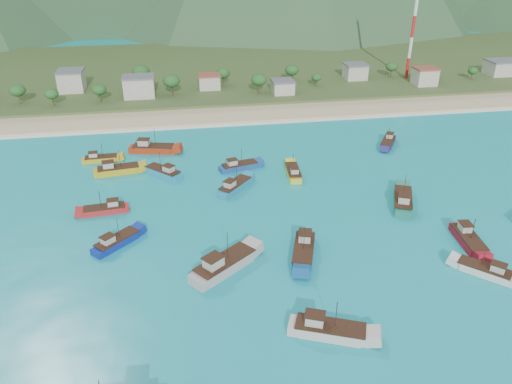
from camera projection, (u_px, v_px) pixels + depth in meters
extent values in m
plane|color=#0D9394|center=(295.00, 247.00, 94.84)|extent=(600.00, 600.00, 0.00)
cube|color=beige|center=(239.00, 115.00, 163.93)|extent=(400.00, 18.00, 1.20)
cube|color=#385123|center=(220.00, 70.00, 217.28)|extent=(400.00, 110.00, 2.40)
cube|color=white|center=(243.00, 124.00, 155.62)|extent=(400.00, 2.50, 0.08)
cube|color=beige|center=(72.00, 81.00, 181.62)|extent=(8.69, 9.49, 7.04)
cube|color=beige|center=(139.00, 87.00, 174.81)|extent=(10.46, 8.12, 6.84)
cube|color=beige|center=(209.00, 82.00, 184.17)|extent=(7.58, 6.33, 4.90)
cube|color=beige|center=(283.00, 87.00, 179.26)|extent=(7.37, 7.43, 4.27)
cube|color=beige|center=(355.00, 72.00, 196.76)|extent=(8.08, 7.79, 5.44)
cube|color=beige|center=(425.00, 77.00, 188.81)|extent=(7.94, 7.06, 6.04)
cube|color=beige|center=(503.00, 68.00, 202.62)|extent=(12.57, 8.99, 5.39)
cylinder|color=red|center=(408.00, 68.00, 197.18)|extent=(1.20, 1.20, 7.90)
cylinder|color=white|center=(410.00, 48.00, 193.52)|extent=(1.20, 1.20, 7.90)
cylinder|color=red|center=(413.00, 27.00, 189.87)|extent=(1.20, 1.20, 7.90)
cylinder|color=white|center=(416.00, 5.00, 186.22)|extent=(1.20, 1.20, 7.90)
cube|color=navy|center=(118.00, 243.00, 95.38)|extent=(9.20, 9.00, 1.81)
cube|color=beige|center=(108.00, 240.00, 93.17)|extent=(2.89, 2.88, 1.47)
cylinder|color=#382114|center=(118.00, 228.00, 94.42)|extent=(0.12, 0.12, 4.07)
cube|color=gold|center=(101.00, 160.00, 130.36)|extent=(9.21, 3.17, 1.65)
cube|color=beige|center=(93.00, 155.00, 129.31)|extent=(2.15, 1.77, 1.34)
cylinder|color=#382114|center=(102.00, 150.00, 129.22)|extent=(0.12, 0.12, 3.72)
cube|color=gold|center=(293.00, 173.00, 122.91)|extent=(3.70, 10.07, 1.79)
cube|color=beige|center=(294.00, 171.00, 120.37)|extent=(1.98, 2.38, 1.46)
cylinder|color=#382114|center=(293.00, 161.00, 122.06)|extent=(0.12, 0.12, 4.04)
cube|color=silver|center=(484.00, 272.00, 87.19)|extent=(8.98, 9.03, 1.79)
cube|color=beige|center=(498.00, 268.00, 85.40)|extent=(2.85, 2.85, 1.45)
cylinder|color=#382114|center=(484.00, 257.00, 86.14)|extent=(0.12, 0.12, 4.02)
cube|color=gold|center=(119.00, 171.00, 123.84)|extent=(11.44, 4.73, 2.02)
cube|color=beige|center=(108.00, 165.00, 122.40)|extent=(2.77, 2.35, 1.64)
cylinder|color=#382114|center=(120.00, 158.00, 122.49)|extent=(0.12, 0.12, 4.54)
cube|color=#134B88|center=(304.00, 253.00, 92.06)|extent=(7.06, 12.34, 2.15)
cube|color=beige|center=(305.00, 237.00, 93.28)|extent=(2.91, 3.24, 1.75)
cylinder|color=#382114|center=(304.00, 239.00, 89.85)|extent=(0.12, 0.12, 4.84)
cube|color=navy|center=(240.00, 167.00, 126.04)|extent=(10.35, 5.35, 1.81)
cube|color=beige|center=(232.00, 163.00, 124.54)|extent=(2.64, 2.33, 1.47)
cylinder|color=#382114|center=(242.00, 156.00, 124.88)|extent=(0.12, 0.12, 4.06)
cube|color=#A12D12|center=(153.00, 150.00, 135.63)|extent=(12.69, 6.18, 2.22)
cube|color=beige|center=(144.00, 143.00, 134.82)|extent=(3.19, 2.79, 1.80)
cylinder|color=#382114|center=(155.00, 137.00, 133.93)|extent=(0.12, 0.12, 4.99)
cube|color=beige|center=(330.00, 332.00, 73.85)|extent=(12.04, 7.59, 2.11)
cube|color=beige|center=(315.00, 319.00, 73.44)|extent=(3.25, 2.97, 1.71)
cylinder|color=#382114|center=(336.00, 315.00, 72.13)|extent=(0.12, 0.12, 4.75)
cube|color=teal|center=(163.00, 173.00, 122.79)|extent=(9.64, 9.81, 1.93)
cube|color=beige|center=(169.00, 169.00, 120.83)|extent=(3.08, 3.09, 1.57)
cylinder|color=#382114|center=(160.00, 161.00, 121.65)|extent=(0.12, 0.12, 4.34)
cube|color=navy|center=(388.00, 144.00, 140.16)|extent=(7.68, 9.78, 1.77)
cube|color=beige|center=(390.00, 136.00, 141.05)|extent=(2.70, 2.83, 1.44)
cylinder|color=#382114|center=(389.00, 135.00, 138.37)|extent=(0.12, 0.12, 3.99)
cube|color=teal|center=(235.00, 187.00, 116.02)|extent=(9.21, 9.94, 1.90)
cube|color=beige|center=(230.00, 184.00, 113.60)|extent=(3.01, 3.06, 1.55)
cylinder|color=#382114|center=(236.00, 174.00, 115.04)|extent=(0.12, 0.12, 4.29)
cube|color=maroon|center=(468.00, 242.00, 95.52)|extent=(4.38, 11.19, 1.98)
cube|color=beige|center=(465.00, 227.00, 96.67)|extent=(2.25, 2.68, 1.61)
cylinder|color=#382114|center=(473.00, 229.00, 93.49)|extent=(0.12, 0.12, 4.46)
cube|color=#ABA19A|center=(225.00, 266.00, 88.17)|extent=(12.92, 11.37, 2.43)
cube|color=beige|center=(213.00, 262.00, 85.36)|extent=(3.90, 3.80, 1.97)
cylinder|color=#382114|center=(228.00, 245.00, 86.85)|extent=(0.12, 0.12, 5.46)
cube|color=red|center=(105.00, 211.00, 106.39)|extent=(9.72, 3.71, 1.73)
cube|color=beige|center=(113.00, 203.00, 106.11)|extent=(2.32, 1.94, 1.40)
cylinder|color=#382114|center=(100.00, 199.00, 104.97)|extent=(0.12, 0.12, 3.88)
cube|color=#1D6F59|center=(403.00, 202.00, 109.46)|extent=(8.19, 12.67, 2.23)
cube|color=beige|center=(404.00, 199.00, 106.38)|extent=(3.16, 3.44, 1.81)
cylinder|color=#382114|center=(405.00, 185.00, 108.39)|extent=(0.12, 0.12, 5.01)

